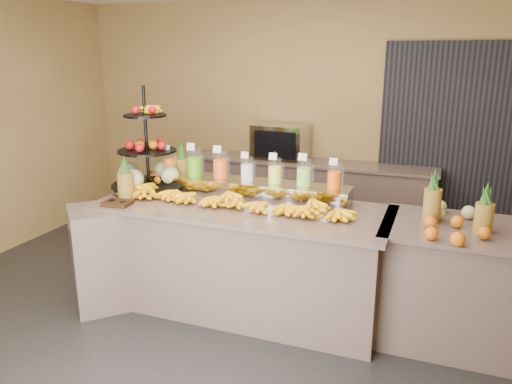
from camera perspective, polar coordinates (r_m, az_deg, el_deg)
The scene contains 20 objects.
ground at distance 4.33m, azimuth -3.18°, elevation -14.57°, with size 6.00×6.00×0.00m, color black.
room_envelope at distance 4.42m, azimuth 2.95°, elevation 11.73°, with size 6.04×5.02×2.82m.
buffet_counter at distance 4.37m, azimuth -3.27°, elevation -7.41°, with size 2.75×1.25×0.93m.
right_counter at distance 4.17m, azimuth 21.36°, elevation -9.69°, with size 1.08×0.88×0.93m.
back_ledge at distance 6.11m, azimuth 5.37°, elevation -0.67°, with size 3.10×0.55×0.93m.
pitcher_tray at distance 4.45m, azimuth -1.02°, elevation 0.39°, with size 1.85×0.30×0.15m, color gray.
juice_pitcher_orange_a at distance 4.75m, azimuth -9.81°, elevation 3.28°, with size 0.12×0.12×0.29m.
juice_pitcher_green at distance 4.62m, azimuth -7.03°, elevation 3.20°, with size 0.13×0.14×0.32m.
juice_pitcher_orange_b at distance 4.51m, azimuth -4.10°, elevation 2.94°, with size 0.13×0.14×0.32m.
juice_pitcher_milk at distance 4.41m, azimuth -1.03°, elevation 2.51°, with size 0.12×0.12×0.28m.
juice_pitcher_lemon at distance 4.32m, azimuth 2.17°, elevation 2.27°, with size 0.12×0.12×0.29m.
juice_pitcher_lime at distance 4.25m, azimuth 5.49°, elevation 2.04°, with size 0.13×0.13×0.30m.
juice_pitcher_orange_c at distance 4.19m, azimuth 8.91°, elevation 1.62°, with size 0.12×0.12×0.28m.
banana_heap at distance 4.21m, azimuth -3.51°, elevation -0.66°, with size 2.14×0.19×0.18m.
fruit_stand at distance 4.70m, azimuth -11.76°, elevation 3.01°, with size 0.73×0.73×0.97m.
condiment_caddy at distance 4.38m, azimuth -15.55°, elevation -1.24°, with size 0.23×0.17×0.03m, color black.
pineapple_left_a at distance 4.48m, azimuth -14.67°, elevation 0.95°, with size 0.14×0.14×0.40m.
pineapple_left_b at distance 4.83m, azimuth -8.45°, elevation 2.53°, with size 0.15×0.15×0.43m.
right_fruit_pile at distance 3.86m, azimuth 21.61°, elevation -3.04°, with size 0.49×0.47×0.26m.
oven_warmer at distance 6.04m, azimuth 2.85°, elevation 5.75°, with size 0.63×0.44×0.42m, color gray.
Camera 1 is at (1.55, -3.40, 2.18)m, focal length 35.00 mm.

